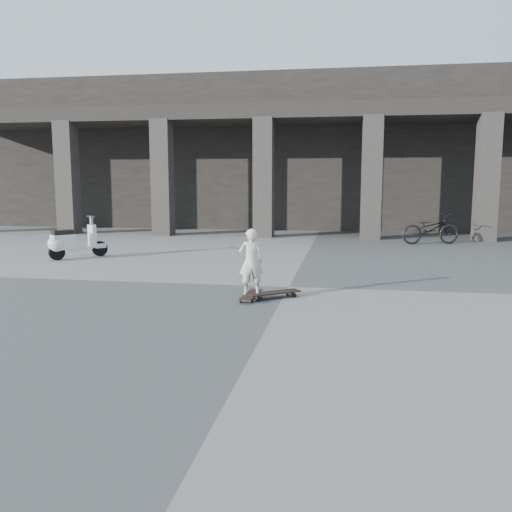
% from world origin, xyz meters
% --- Properties ---
extents(ground, '(90.00, 90.00, 0.00)m').
position_xyz_m(ground, '(0.00, 0.00, 0.00)').
color(ground, '#4B4B49').
rests_on(ground, ground).
extents(colonnade, '(28.00, 8.82, 6.00)m').
position_xyz_m(colonnade, '(-0.00, 13.77, 3.03)').
color(colonnade, black).
rests_on(colonnade, ground).
extents(longboard, '(0.25, 0.87, 0.09)m').
position_xyz_m(longboard, '(-0.51, -1.12, 0.07)').
color(longboard, black).
rests_on(longboard, ground).
extents(skateboard_spare, '(0.87, 0.72, 0.11)m').
position_xyz_m(skateboard_spare, '(-0.14, -1.00, 0.08)').
color(skateboard_spare, black).
rests_on(skateboard_spare, ground).
extents(child, '(0.45, 0.35, 1.09)m').
position_xyz_m(child, '(-0.51, -1.12, 0.63)').
color(child, beige).
rests_on(child, longboard).
extents(scooter, '(1.09, 1.23, 1.05)m').
position_xyz_m(scooter, '(-5.76, 2.57, 0.42)').
color(scooter, black).
rests_on(scooter, ground).
extents(bicycle, '(1.87, 1.09, 0.93)m').
position_xyz_m(bicycle, '(3.54, 7.30, 0.47)').
color(bicycle, black).
rests_on(bicycle, ground).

